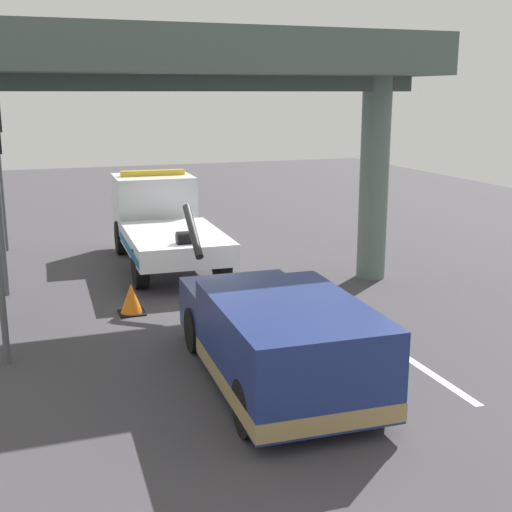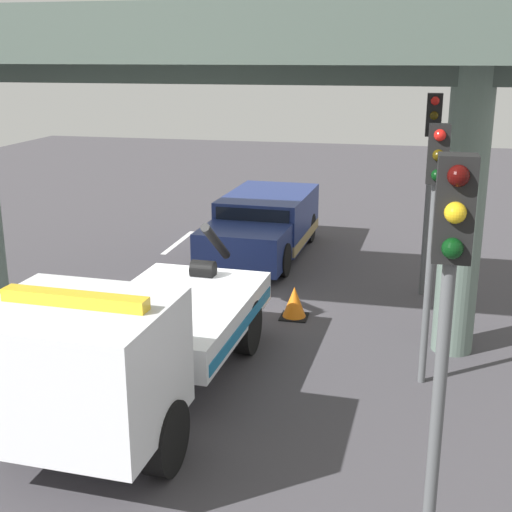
% 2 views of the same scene
% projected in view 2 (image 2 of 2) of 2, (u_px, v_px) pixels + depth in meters
% --- Properties ---
extents(ground_plane, '(60.00, 40.00, 0.10)m').
position_uv_depth(ground_plane, '(205.00, 329.00, 13.83)').
color(ground_plane, '#423F44').
extents(lane_stripe_west, '(2.60, 0.16, 0.01)m').
position_uv_depth(lane_stripe_west, '(179.00, 242.00, 20.00)').
color(lane_stripe_west, silver).
rests_on(lane_stripe_west, ground).
extents(lane_stripe_mid, '(2.60, 0.16, 0.01)m').
position_uv_depth(lane_stripe_mid, '(84.00, 316.00, 14.39)').
color(lane_stripe_mid, silver).
rests_on(lane_stripe_mid, ground).
extents(tow_truck_white, '(7.29, 2.61, 2.46)m').
position_uv_depth(tow_truck_white, '(129.00, 343.00, 10.06)').
color(tow_truck_white, white).
rests_on(tow_truck_white, ground).
extents(towed_van_green, '(5.27, 2.37, 1.58)m').
position_uv_depth(towed_van_green, '(264.00, 226.00, 18.69)').
color(towed_van_green, navy).
rests_on(towed_van_green, ground).
extents(overpass_structure, '(3.60, 11.56, 6.06)m').
position_uv_depth(overpass_structure, '(199.00, 58.00, 12.32)').
color(overpass_structure, '#596B60').
rests_on(overpass_structure, ground).
extents(traffic_light_near, '(0.39, 0.32, 4.48)m').
position_uv_depth(traffic_light_near, '(431.00, 151.00, 14.77)').
color(traffic_light_near, '#515456').
rests_on(traffic_light_near, ground).
extents(traffic_light_far, '(0.39, 0.32, 4.27)m').
position_uv_depth(traffic_light_far, '(435.00, 200.00, 10.60)').
color(traffic_light_far, '#515456').
rests_on(traffic_light_far, ground).
extents(traffic_light_mid, '(0.39, 0.32, 4.49)m').
position_uv_depth(traffic_light_mid, '(447.00, 297.00, 5.89)').
color(traffic_light_mid, '#515456').
rests_on(traffic_light_mid, ground).
extents(traffic_cone_orange, '(0.56, 0.56, 0.67)m').
position_uv_depth(traffic_cone_orange, '(294.00, 303.00, 14.22)').
color(traffic_cone_orange, orange).
rests_on(traffic_cone_orange, ground).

